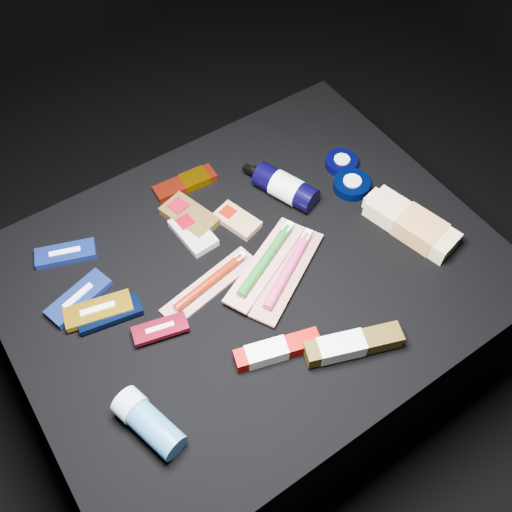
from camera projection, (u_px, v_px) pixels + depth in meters
ground at (253, 351)px, 1.51m from camera, size 3.00×3.00×0.00m
cloth_table at (253, 314)px, 1.34m from camera, size 0.98×0.78×0.40m
luna_bar_0 at (66, 253)px, 1.19m from camera, size 0.13×0.09×0.02m
luna_bar_1 at (79, 298)px, 1.13m from camera, size 0.14×0.08×0.02m
luna_bar_2 at (109, 314)px, 1.10m from camera, size 0.13×0.07×0.02m
luna_bar_3 at (98, 310)px, 1.11m from camera, size 0.14×0.08×0.02m
luna_bar_4 at (160, 329)px, 1.08m from camera, size 0.11×0.06×0.01m
clif_bar_0 at (188, 215)px, 1.25m from camera, size 0.10×0.14×0.02m
clif_bar_1 at (192, 231)px, 1.22m from camera, size 0.07×0.11×0.02m
clif_bar_2 at (236, 219)px, 1.24m from camera, size 0.08×0.11×0.02m
power_bar at (188, 182)px, 1.30m from camera, size 0.15×0.05×0.02m
lotion_bottle at (285, 187)px, 1.27m from camera, size 0.10×0.19×0.06m
cream_tin_upper at (341, 163)px, 1.33m from camera, size 0.08×0.08×0.02m
cream_tin_lower at (352, 185)px, 1.29m from camera, size 0.08×0.08×0.03m
bodywash_bottle at (413, 225)px, 1.22m from camera, size 0.11×0.22×0.04m
deodorant_stick at (148, 422)px, 0.97m from camera, size 0.09×0.14×0.06m
toothbrush_pack_0 at (211, 283)px, 1.15m from camera, size 0.23×0.09×0.02m
toothbrush_pack_1 at (288, 271)px, 1.15m from camera, size 0.24×0.17×0.03m
toothbrush_pack_2 at (266, 261)px, 1.16m from camera, size 0.24×0.15×0.03m
toothpaste_carton_red at (274, 351)px, 1.06m from camera, size 0.17×0.08×0.03m
toothpaste_carton_green at (349, 345)px, 1.05m from camera, size 0.19×0.10×0.04m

